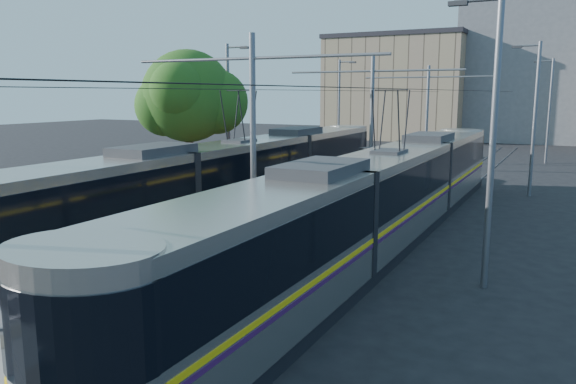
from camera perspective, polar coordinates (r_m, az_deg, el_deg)
The scene contains 13 objects.
ground at distance 13.50m, azimuth -21.55°, elevation -14.26°, with size 160.00×160.00×0.00m, color black.
platform at distance 27.21m, azimuth 6.24°, elevation -1.16°, with size 4.00×50.00×0.30m, color gray.
tactile_strip_left at distance 27.72m, azimuth 3.45°, elevation -0.59°, with size 0.70×50.00×0.01m, color gray.
tactile_strip_right at distance 26.71m, azimuth 9.15°, elevation -1.10°, with size 0.70×50.00×0.01m, color gray.
rails at distance 27.23m, azimuth 6.24°, elevation -1.44°, with size 8.71×70.00×0.03m.
tram_left at distance 24.87m, azimuth -4.92°, elevation 1.45°, with size 2.43×28.25×5.50m.
tram_right at distance 20.56m, azimuth 10.12°, elevation -0.05°, with size 2.43×30.13×5.50m.
catenary at distance 24.07m, azimuth 3.99°, elevation 7.92°, with size 9.20×70.00×7.00m.
street_lamps at distance 30.49m, azimuth 9.11°, elevation 7.61°, with size 15.18×38.22×8.00m.
shelter at distance 26.36m, azimuth 8.52°, elevation 1.80°, with size 1.10×1.37×2.63m.
tree at distance 29.89m, azimuth -9.41°, elevation 9.42°, with size 5.25×4.85×7.62m.
building_left at distance 70.70m, azimuth 11.37°, elevation 10.39°, with size 16.32×12.24×12.20m.
building_centre at distance 72.10m, azimuth 24.91°, elevation 11.47°, with size 18.36×14.28×16.73m.
Camera 1 is at (9.49, -7.95, 5.39)m, focal length 35.00 mm.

